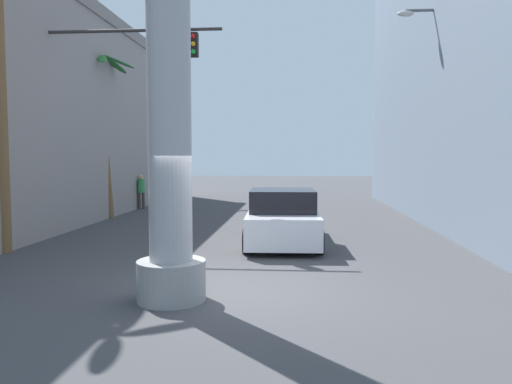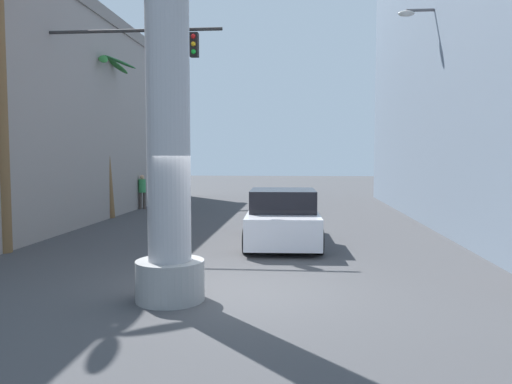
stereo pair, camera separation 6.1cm
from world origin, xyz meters
TOP-DOWN VIEW (x-y plane):
  - ground_plane at (0.00, 10.00)m, footprint 87.20×87.20m
  - building_left at (-9.80, 9.85)m, footprint 6.95×25.20m
  - street_lamp at (6.38, 8.58)m, footprint 2.35×0.28m
  - traffic_light_mast at (-5.02, 5.67)m, footprint 5.66×0.32m
  - car_lead at (0.68, 5.10)m, footprint 2.20×4.80m
  - palm_tree_mid_left at (-6.57, 10.20)m, footprint 2.73×2.61m
  - palm_tree_far_left at (-7.27, 18.91)m, footprint 2.92×2.99m
  - pedestrian_far_left at (-6.22, 13.78)m, footprint 0.48×0.48m
  - pedestrian_mid_right at (6.12, 8.54)m, footprint 0.36×0.36m

SIDE VIEW (x-z plane):
  - ground_plane at x=0.00m, z-range 0.00..0.00m
  - car_lead at x=0.68m, z-range -0.08..1.48m
  - pedestrian_far_left at x=-6.22m, z-range 0.13..1.75m
  - pedestrian_mid_right at x=6.12m, z-range 0.15..1.92m
  - building_left at x=-9.80m, z-range 0.01..8.26m
  - palm_tree_mid_left at x=-6.57m, z-range 1.04..7.55m
  - traffic_light_mast at x=-5.02m, z-range 1.30..7.61m
  - street_lamp at x=6.38m, z-range 0.75..8.31m
  - palm_tree_far_left at x=-7.27m, z-range 0.72..9.82m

